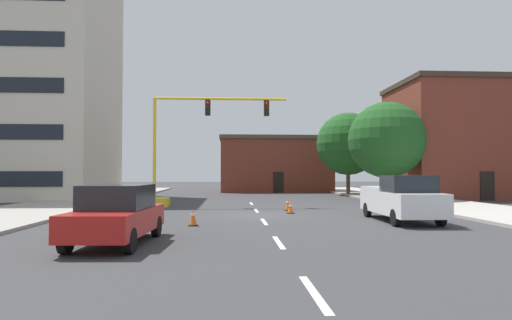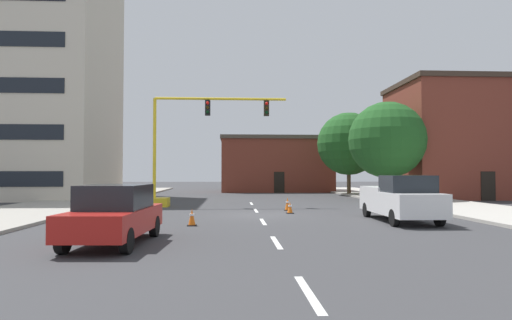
% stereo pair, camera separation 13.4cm
% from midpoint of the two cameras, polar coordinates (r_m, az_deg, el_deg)
% --- Properties ---
extents(ground_plane, '(160.00, 160.00, 0.00)m').
position_cam_midpoint_polar(ground_plane, '(21.66, 0.26, -7.25)').
color(ground_plane, '#38383A').
extents(sidewalk_left, '(6.00, 56.00, 0.14)m').
position_cam_midpoint_polar(sidewalk_left, '(31.46, -23.42, -5.25)').
color(sidewalk_left, '#9E998E').
rests_on(sidewalk_left, ground_plane).
extents(sidewalk_right, '(6.00, 56.00, 0.14)m').
position_cam_midpoint_polar(sidewalk_right, '(32.52, 21.13, -5.16)').
color(sidewalk_right, '#B2ADA3').
rests_on(sidewalk_right, ground_plane).
extents(lane_stripe_seg_0, '(0.16, 2.40, 0.01)m').
position_cam_midpoint_polar(lane_stripe_seg_0, '(7.93, 7.18, -16.98)').
color(lane_stripe_seg_0, silver).
rests_on(lane_stripe_seg_0, ground_plane).
extents(lane_stripe_seg_1, '(0.16, 2.40, 0.01)m').
position_cam_midpoint_polar(lane_stripe_seg_1, '(13.26, 2.70, -10.77)').
color(lane_stripe_seg_1, silver).
rests_on(lane_stripe_seg_1, ground_plane).
extents(lane_stripe_seg_2, '(0.16, 2.40, 0.01)m').
position_cam_midpoint_polar(lane_stripe_seg_2, '(18.69, 0.87, -8.13)').
color(lane_stripe_seg_2, silver).
rests_on(lane_stripe_seg_2, ground_plane).
extents(lane_stripe_seg_3, '(0.16, 2.40, 0.01)m').
position_cam_midpoint_polar(lane_stripe_seg_3, '(24.15, -0.13, -6.67)').
color(lane_stripe_seg_3, silver).
rests_on(lane_stripe_seg_3, ground_plane).
extents(lane_stripe_seg_4, '(0.16, 2.40, 0.01)m').
position_cam_midpoint_polar(lane_stripe_seg_4, '(29.62, -0.75, -5.75)').
color(lane_stripe_seg_4, silver).
rests_on(lane_stripe_seg_4, ground_plane).
extents(building_tall_left, '(15.95, 11.47, 20.26)m').
position_cam_midpoint_polar(building_tall_left, '(41.99, -29.61, 9.56)').
color(building_tall_left, beige).
rests_on(building_tall_left, ground_plane).
extents(building_brick_center, '(12.39, 7.52, 6.11)m').
position_cam_midpoint_polar(building_brick_center, '(49.07, 2.41, -0.56)').
color(building_brick_center, brown).
rests_on(building_brick_center, ground_plane).
extents(building_row_right, '(10.35, 8.62, 9.74)m').
position_cam_midpoint_polar(building_row_right, '(40.55, 24.90, 2.40)').
color(building_row_right, brown).
rests_on(building_row_right, ground_plane).
extents(traffic_signal_gantry, '(9.11, 1.20, 6.83)m').
position_cam_midpoint_polar(traffic_signal_gantry, '(27.38, -10.96, -1.35)').
color(traffic_signal_gantry, yellow).
rests_on(traffic_signal_gantry, ground_plane).
extents(tree_right_mid, '(5.80, 5.80, 7.50)m').
position_cam_midpoint_polar(tree_right_mid, '(34.40, 16.71, 2.54)').
color(tree_right_mid, brown).
rests_on(tree_right_mid, ground_plane).
extents(tree_right_far, '(5.93, 5.93, 7.82)m').
position_cam_midpoint_polar(tree_right_far, '(41.99, 11.92, 2.09)').
color(tree_right_far, brown).
rests_on(tree_right_far, ground_plane).
extents(pickup_truck_white, '(2.11, 5.44, 1.99)m').
position_cam_midpoint_polar(pickup_truck_white, '(19.79, 18.36, -4.86)').
color(pickup_truck_white, white).
rests_on(pickup_truck_white, ground_plane).
extents(sedan_red_near_left, '(2.10, 4.60, 1.74)m').
position_cam_midpoint_polar(sedan_red_near_left, '(13.49, -18.10, -6.75)').
color(sedan_red_near_left, '#B21E19').
rests_on(sedan_red_near_left, ground_plane).
extents(traffic_cone_roadside_a, '(0.36, 0.36, 0.68)m').
position_cam_midpoint_polar(traffic_cone_roadside_a, '(17.42, -8.48, -7.49)').
color(traffic_cone_roadside_a, black).
rests_on(traffic_cone_roadside_a, ground_plane).
extents(traffic_cone_roadside_b, '(0.36, 0.36, 0.73)m').
position_cam_midpoint_polar(traffic_cone_roadside_b, '(24.23, 4.06, -5.80)').
color(traffic_cone_roadside_b, black).
rests_on(traffic_cone_roadside_b, ground_plane).
extents(traffic_cone_roadside_c, '(0.36, 0.36, 0.60)m').
position_cam_midpoint_polar(traffic_cone_roadside_c, '(22.54, 4.39, -6.28)').
color(traffic_cone_roadside_c, black).
rests_on(traffic_cone_roadside_c, ground_plane).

